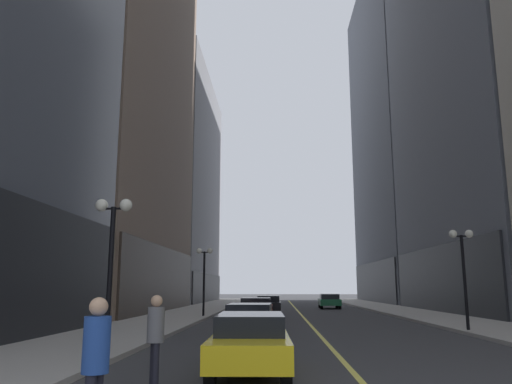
{
  "coord_description": "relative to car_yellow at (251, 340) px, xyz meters",
  "views": [
    {
      "loc": [
        -1.77,
        -4.33,
        1.95
      ],
      "look_at": [
        -2.9,
        24.05,
        7.37
      ],
      "focal_mm": 34.97,
      "sensor_mm": 36.0,
      "label": 1
    }
  ],
  "objects": [
    {
      "name": "pedestrian_in_blue_hoodie",
      "position": [
        -1.67,
        -5.58,
        0.35
      ],
      "size": [
        0.4,
        0.4,
        1.82
      ],
      "color": "black",
      "rests_on": "ground"
    },
    {
      "name": "car_yellow",
      "position": [
        0.0,
        0.0,
        0.0
      ],
      "size": [
        1.86,
        4.74,
        1.32
      ],
      "color": "yellow",
      "rests_on": "ground"
    },
    {
      "name": "building_left_far",
      "position": [
        -14.99,
        52.28,
        14.11
      ],
      "size": [
        13.93,
        26.0,
        29.77
      ],
      "color": "gray",
      "rests_on": "ground"
    },
    {
      "name": "street_lamp_right_mid",
      "position": [
        8.78,
        10.21,
        2.54
      ],
      "size": [
        1.06,
        0.36,
        4.43
      ],
      "color": "black",
      "rests_on": "ground"
    },
    {
      "name": "street_lamp_left_far",
      "position": [
        -4.02,
        20.21,
        2.54
      ],
      "size": [
        1.06,
        0.36,
        4.43
      ],
      "color": "black",
      "rests_on": "ground"
    },
    {
      "name": "building_right_far",
      "position": [
        18.46,
        52.28,
        21.35
      ],
      "size": [
        11.36,
        26.0,
        44.32
      ],
      "color": "slate",
      "rests_on": "ground"
    },
    {
      "name": "sidewalk_left",
      "position": [
        -5.87,
        27.28,
        -0.64
      ],
      "size": [
        4.5,
        78.0,
        0.15
      ],
      "primitive_type": "cube",
      "color": "#ADA8A0",
      "rests_on": "ground"
    },
    {
      "name": "pedestrian_in_grey_suit",
      "position": [
        -1.79,
        -1.91,
        0.33
      ],
      "size": [
        0.46,
        0.46,
        1.79
      ],
      "color": "black",
      "rests_on": "ground"
    },
    {
      "name": "car_green",
      "position": [
        5.47,
        34.93,
        -0.0
      ],
      "size": [
        1.95,
        4.05,
        1.32
      ],
      "color": "#196038",
      "rests_on": "ground"
    },
    {
      "name": "car_black",
      "position": [
        0.05,
        25.2,
        -0.0
      ],
      "size": [
        1.83,
        4.04,
        1.32
      ],
      "color": "black",
      "rests_on": "ground"
    },
    {
      "name": "lane_centre_stripe",
      "position": [
        2.38,
        27.28,
        -0.72
      ],
      "size": [
        0.16,
        70.0,
        0.01
      ],
      "primitive_type": "cube",
      "color": "#E5D64C",
      "rests_on": "ground"
    },
    {
      "name": "ground_plane",
      "position": [
        2.38,
        27.28,
        -0.72
      ],
      "size": [
        200.0,
        200.0,
        0.0
      ],
      "primitive_type": "plane",
      "color": "#38383A"
    },
    {
      "name": "car_silver",
      "position": [
        -0.41,
        7.34,
        -0.0
      ],
      "size": [
        1.93,
        4.18,
        1.32
      ],
      "color": "#B7B7BC",
      "rests_on": "ground"
    },
    {
      "name": "car_red",
      "position": [
        -0.59,
        17.94,
        -0.0
      ],
      "size": [
        1.93,
        4.04,
        1.32
      ],
      "color": "#B21919",
      "rests_on": "ground"
    },
    {
      "name": "sidewalk_right",
      "position": [
        10.63,
        27.28,
        -0.64
      ],
      "size": [
        4.5,
        78.0,
        0.15
      ],
      "primitive_type": "cube",
      "color": "#ADA8A0",
      "rests_on": "ground"
    },
    {
      "name": "street_lamp_left_near",
      "position": [
        -4.02,
        1.84,
        2.54
      ],
      "size": [
        1.06,
        0.36,
        4.43
      ],
      "color": "black",
      "rests_on": "ground"
    },
    {
      "name": "building_left_mid",
      "position": [
        -15.67,
        26.78,
        24.75
      ],
      "size": [
        15.28,
        24.0,
        51.08
      ],
      "color": "gray",
      "rests_on": "ground"
    }
  ]
}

